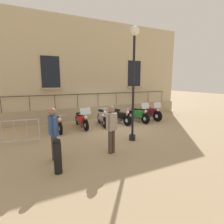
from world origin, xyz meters
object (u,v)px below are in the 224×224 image
motorcycle_orange (57,123)px  pedestrian_walking (112,127)px  crowd_barrier (8,132)px  motorcycle_red (82,120)px  motorcycle_black (119,117)px  motorcycle_maroon (150,113)px  lamppost (134,71)px  motorcycle_silver (102,119)px  pedestrian_standing (53,131)px  motorcycle_green (138,115)px  bollard (58,155)px

motorcycle_orange → pedestrian_walking: (3.82, 1.29, 0.57)m
pedestrian_walking → crowd_barrier: bearing=-126.6°
motorcycle_red → motorcycle_black: 2.39m
motorcycle_orange → motorcycle_maroon: bearing=90.8°
lamppost → pedestrian_walking: (0.86, -1.45, -2.03)m
motorcycle_silver → pedestrian_standing: pedestrian_standing is taller
motorcycle_red → motorcycle_black: bearing=89.7°
pedestrian_standing → pedestrian_walking: (0.25, 1.97, -0.02)m
motorcycle_red → motorcycle_black: size_ratio=0.96×
motorcycle_maroon → crowd_barrier: motorcycle_maroon is taller
motorcycle_black → motorcycle_green: (0.23, 1.26, 0.05)m
motorcycle_silver → motorcycle_green: (0.21, 2.42, 0.05)m
motorcycle_orange → motorcycle_maroon: (-0.08, 6.07, 0.04)m
crowd_barrier → pedestrian_walking: 4.30m
motorcycle_black → pedestrian_walking: (3.87, -2.43, 0.59)m
motorcycle_orange → lamppost: 4.80m
motorcycle_maroon → crowd_barrier: bearing=-80.7°
lamppost → bollard: lamppost is taller
motorcycle_green → motorcycle_maroon: motorcycle_green is taller
motorcycle_green → pedestrian_walking: 5.21m
motorcycle_green → bollard: bearing=-53.2°
bollard → pedestrian_standing: pedestrian_standing is taller
pedestrian_walking → motorcycle_green: bearing=134.6°
motorcycle_silver → pedestrian_walking: bearing=-18.3°
lamppost → bollard: bearing=-66.9°
motorcycle_black → bollard: bollard is taller
motorcycle_silver → bollard: 5.54m
pedestrian_walking → motorcycle_silver: bearing=161.7°
motorcycle_green → pedestrian_standing: 6.62m
pedestrian_standing → motorcycle_silver: bearing=138.0°
lamppost → pedestrian_walking: lamppost is taller
motorcycle_silver → motorcycle_black: motorcycle_silver is taller
motorcycle_orange → crowd_barrier: bearing=-59.5°
motorcycle_orange → bollard: size_ratio=1.91×
motorcycle_red → crowd_barrier: motorcycle_red is taller
motorcycle_orange → motorcycle_green: size_ratio=1.05×
motorcycle_orange → motorcycle_red: (-0.06, 1.33, -0.00)m
pedestrian_standing → motorcycle_black: bearing=129.5°
motorcycle_silver → bollard: motorcycle_silver is taller
pedestrian_standing → bollard: bearing=-2.4°
lamppost → crowd_barrier: 5.73m
motorcycle_silver → bollard: (4.46, -3.27, 0.13)m
motorcycle_black → crowd_barrier: crowd_barrier is taller
bollard → pedestrian_standing: 0.99m
motorcycle_red → motorcycle_black: motorcycle_red is taller
lamppost → motorcycle_black: bearing=162.0°
motorcycle_silver → motorcycle_maroon: bearing=90.9°
motorcycle_green → pedestrian_standing: pedestrian_standing is taller
motorcycle_orange → pedestrian_walking: 4.07m
motorcycle_maroon → pedestrian_walking: (3.90, -4.78, 0.53)m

